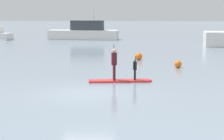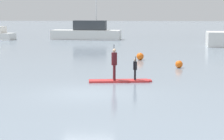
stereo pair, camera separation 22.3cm
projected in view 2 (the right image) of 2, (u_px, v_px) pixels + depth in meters
ground_plane at (87, 93)px, 19.32m from camera, size 240.00×240.00×0.00m
paddleboard_near at (120, 81)px, 22.35m from camera, size 3.42×1.10×0.10m
paddler_adult at (114, 62)px, 22.19m from camera, size 0.34×0.53×1.89m
paddler_child_solo at (135, 68)px, 22.29m from camera, size 0.22×0.40×1.28m
motor_boat_small_navy at (87, 32)px, 53.59m from camera, size 9.06×3.07×6.80m
mooring_buoy_near at (179, 64)px, 27.60m from camera, size 0.49×0.49×0.49m
mooring_buoy_mid at (140, 56)px, 31.89m from camera, size 0.56×0.56×0.56m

